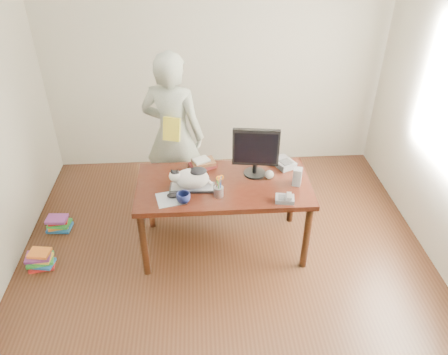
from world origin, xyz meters
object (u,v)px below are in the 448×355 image
at_px(calculator, 284,163).
at_px(baseball, 269,175).
at_px(desk, 223,192).
at_px(book_pile_b, 59,223).
at_px(phone, 285,199).
at_px(mouse, 173,195).
at_px(cat, 190,178).
at_px(keyboard, 192,187).
at_px(book_stack, 203,163).
at_px(pen_cup, 219,190).
at_px(book_pile_a, 41,260).
at_px(coffee_mug, 183,198).
at_px(person, 173,135).
at_px(monitor, 256,150).
at_px(speaker, 297,177).

bearing_deg(calculator, baseball, -156.02).
distance_m(desk, book_pile_b, 1.82).
height_order(phone, book_pile_b, phone).
xyz_separation_m(mouse, phone, (0.97, -0.11, -0.00)).
height_order(cat, mouse, cat).
bearing_deg(baseball, keyboard, -170.43).
xyz_separation_m(cat, book_pile_b, (-1.42, 0.41, -0.80)).
bearing_deg(book_stack, calculator, -21.78).
bearing_deg(pen_cup, keyboard, 150.99).
height_order(cat, calculator, cat).
xyz_separation_m(book_stack, book_pile_a, (-1.57, -0.50, -0.70)).
height_order(cat, book_stack, cat).
bearing_deg(coffee_mug, desk, 43.07).
xyz_separation_m(book_pile_a, book_pile_b, (0.03, 0.55, -0.02)).
xyz_separation_m(pen_cup, baseball, (0.49, 0.25, -0.02)).
height_order(mouse, person, person).
height_order(cat, monitor, monitor).
height_order(desk, book_stack, book_stack).
distance_m(desk, monitor, 0.52).
relative_size(monitor, book_pile_a, 1.79).
xyz_separation_m(desk, calculator, (0.61, 0.19, 0.18)).
height_order(baseball, person, person).
distance_m(mouse, calculator, 1.16).
xyz_separation_m(speaker, person, (-1.14, 0.75, 0.06)).
height_order(phone, person, person).
bearing_deg(speaker, monitor, 173.27).
bearing_deg(person, speaker, 164.09).
relative_size(monitor, person, 0.27).
relative_size(phone, book_stack, 0.64).
bearing_deg(calculator, desk, 171.24).
relative_size(desk, keyboard, 3.87).
distance_m(monitor, book_stack, 0.57).
xyz_separation_m(calculator, book_pile_b, (-2.33, 0.08, -0.71)).
distance_m(mouse, phone, 0.98).
xyz_separation_m(monitor, pen_cup, (-0.36, -0.32, -0.21)).
bearing_deg(person, keyboard, 121.37).
height_order(phone, book_pile_a, phone).
distance_m(phone, speaker, 0.29).
relative_size(pen_cup, baseball, 2.60).
bearing_deg(baseball, mouse, -164.36).
bearing_deg(cat, desk, 28.46).
height_order(coffee_mug, person, person).
relative_size(desk, monitor, 3.32).
bearing_deg(phone, book_pile_b, 173.46).
bearing_deg(coffee_mug, pen_cup, 12.99).
xyz_separation_m(cat, book_stack, (0.12, 0.36, -0.08)).
bearing_deg(coffee_mug, mouse, 141.56).
bearing_deg(person, cat, 120.44).
bearing_deg(book_stack, mouse, -138.59).
bearing_deg(book_pile_a, speaker, 3.48).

